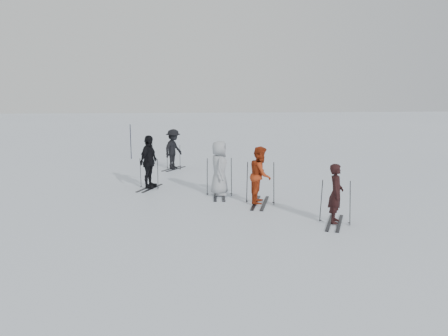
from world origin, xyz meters
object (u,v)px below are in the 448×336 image
at_px(skier_near_dark, 336,194).
at_px(skier_grey, 219,169).
at_px(piste_marker, 131,142).
at_px(skier_uphill_left, 149,162).
at_px(skier_red, 260,176).
at_px(skier_uphill_far, 173,150).

height_order(skier_near_dark, skier_grey, skier_grey).
height_order(skier_grey, piste_marker, skier_grey).
relative_size(skier_grey, skier_uphill_left, 0.96).
bearing_deg(skier_uphill_left, skier_grey, -95.30).
xyz_separation_m(skier_red, skier_uphill_left, (-3.59, 2.54, 0.06)).
relative_size(skier_uphill_far, piste_marker, 0.99).
height_order(skier_near_dark, skier_uphill_far, skier_uphill_far).
distance_m(skier_red, skier_uphill_left, 4.40).
bearing_deg(skier_red, skier_uphill_far, 40.22).
bearing_deg(skier_red, skier_grey, 61.56).
height_order(skier_grey, skier_uphill_left, skier_uphill_left).
bearing_deg(skier_grey, piste_marker, 29.01).
xyz_separation_m(skier_near_dark, piste_marker, (-6.62, 12.00, 0.11)).
xyz_separation_m(skier_red, skier_grey, (-1.17, 1.19, 0.03)).
bearing_deg(skier_uphill_far, skier_grey, -130.09).
bearing_deg(skier_near_dark, piste_marker, 53.17).
bearing_deg(skier_uphill_far, skier_uphill_left, -158.72).
height_order(skier_grey, skier_uphill_far, skier_grey).
height_order(skier_red, skier_uphill_left, skier_uphill_left).
xyz_separation_m(skier_red, piste_marker, (-5.02, 9.74, 0.02)).
distance_m(skier_near_dark, skier_uphill_far, 9.76).
bearing_deg(skier_uphill_left, skier_uphill_far, 12.12).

